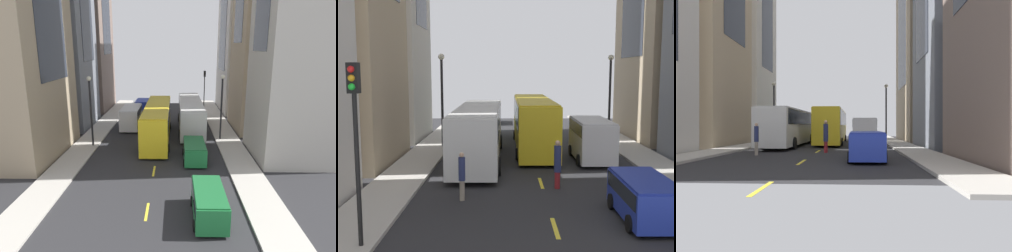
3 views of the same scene
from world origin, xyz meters
The scene contains 22 objects.
ground_plane centered at (0.00, 0.00, 0.00)m, with size 40.62×40.62×0.00m, color #28282B.
sidewalk_west centered at (-7.06, 0.00, 0.07)m, with size 2.51×44.00×0.15m, color #B2ADA3.
sidewalk_east centered at (7.06, 0.00, 0.07)m, with size 2.51×44.00×0.15m, color #B2ADA3.
lane_stripe_0 centered at (0.00, -21.00, 0.01)m, with size 0.16×2.00×0.01m, color yellow.
lane_stripe_1 centered at (0.00, -15.00, 0.01)m, with size 0.16×2.00×0.01m, color yellow.
lane_stripe_2 centered at (0.00, -9.00, 0.01)m, with size 0.16×2.00×0.01m, color yellow.
lane_stripe_3 centered at (0.00, -3.00, 0.01)m, with size 0.16×2.00×0.01m, color yellow.
lane_stripe_4 centered at (0.00, 3.00, 0.01)m, with size 0.16×2.00×0.01m, color yellow.
lane_stripe_5 centered at (0.00, 9.00, 0.01)m, with size 0.16×2.00×0.01m, color yellow.
lane_stripe_6 centered at (0.00, 15.00, 0.01)m, with size 0.16×2.00×0.01m, color yellow.
building_west_0 centered at (-13.43, -15.25, 13.35)m, with size 9.94×10.70×26.70m.
city_bus_white centered at (-3.41, -3.55, 2.01)m, with size 2.80×12.70×3.35m.
streetcar_yellow centered at (0.21, 0.47, 2.12)m, with size 2.70×12.92×3.59m.
delivery_van_white centered at (3.55, -3.72, 1.51)m, with size 2.25×5.04×2.58m.
car_blue_0 centered at (3.40, -14.15, 0.93)m, with size 1.98×4.04×1.58m.
car_green_1 centered at (-3.28, 6.65, 0.96)m, with size 1.94×4.19×1.62m.
car_green_2 centered at (-3.55, 15.53, 1.01)m, with size 1.90×4.18×1.71m.
pedestrian_crossing_mid centered at (-3.61, -11.78, 1.13)m, with size 0.29×0.29×2.09m.
pedestrian_crossing_near centered at (0.69, -9.93, 1.23)m, with size 0.34×0.34×2.30m.
traffic_light_near_corner centered at (-6.20, -16.83, 4.05)m, with size 0.32×0.44×5.58m.
streetlamp_near centered at (-6.30, 0.74, 4.23)m, with size 0.44×0.44×6.61m.
streetlamp_far centered at (6.30, 3.20, 4.25)m, with size 0.44×0.44×6.65m.
Camera 1 is at (-1.63, 30.93, 9.45)m, focal length 32.39 mm.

